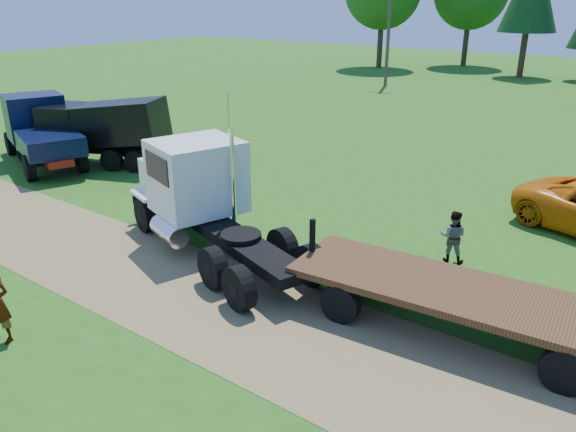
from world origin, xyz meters
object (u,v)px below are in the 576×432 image
Objects in this scene: black_dump_truck at (96,128)px; navy_truck at (39,129)px; flatbed_trailer at (457,298)px; white_semi_tractor at (199,192)px.

black_dump_truck reaches higher than navy_truck.
flatbed_trailer is (20.59, -2.40, -0.69)m from navy_truck.
white_semi_tractor reaches higher than black_dump_truck.
flatbed_trailer is (8.30, -0.20, -0.78)m from white_semi_tractor.
navy_truck is at bearing -174.93° from black_dump_truck.
black_dump_truck is at bearing 50.20° from navy_truck.
navy_truck is at bearing -171.43° from white_semi_tractor.
black_dump_truck is 2.74m from navy_truck.
black_dump_truck is 0.99× the size of navy_truck.
flatbed_trailer is at bearing -36.29° from black_dump_truck.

